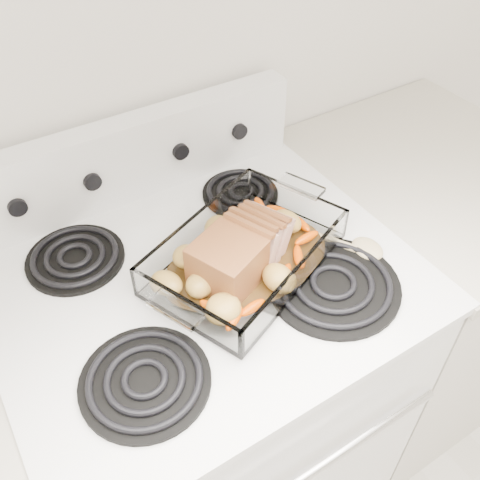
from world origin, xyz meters
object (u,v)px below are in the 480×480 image
electric_range (210,396)px  pork_roast (232,251)px  baking_dish (246,257)px  counter_right (403,292)px

electric_range → pork_roast: bearing=-33.9°
electric_range → baking_dish: bearing=-23.0°
electric_range → counter_right: (0.66, -0.00, -0.02)m
pork_roast → baking_dish: bearing=20.2°
counter_right → baking_dish: bearing=-176.8°
electric_range → baking_dish: size_ratio=3.09×
electric_range → baking_dish: electric_range is taller
counter_right → baking_dish: baking_dish is taller
baking_dish → pork_roast: bearing=157.6°
baking_dish → electric_range: bearing=134.6°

